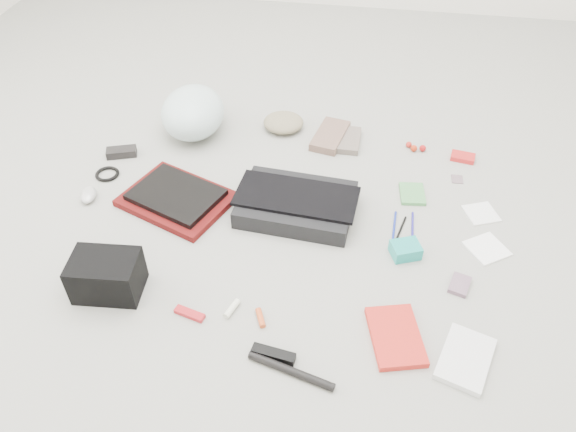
% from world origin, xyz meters
% --- Properties ---
extents(ground_plane, '(4.00, 4.00, 0.00)m').
position_xyz_m(ground_plane, '(0.00, 0.00, 0.00)').
color(ground_plane, gray).
extents(messenger_bag, '(0.43, 0.32, 0.07)m').
position_xyz_m(messenger_bag, '(0.02, 0.08, 0.03)').
color(messenger_bag, black).
rests_on(messenger_bag, ground_plane).
extents(bag_flap, '(0.45, 0.23, 0.01)m').
position_xyz_m(bag_flap, '(0.02, 0.08, 0.07)').
color(bag_flap, black).
rests_on(bag_flap, messenger_bag).
extents(laptop_sleeve, '(0.46, 0.40, 0.03)m').
position_xyz_m(laptop_sleeve, '(-0.43, 0.06, 0.01)').
color(laptop_sleeve, '#510B0B').
rests_on(laptop_sleeve, ground_plane).
extents(laptop, '(0.38, 0.33, 0.02)m').
position_xyz_m(laptop, '(-0.43, 0.06, 0.04)').
color(laptop, black).
rests_on(laptop, laptop_sleeve).
extents(bike_helmet, '(0.30, 0.36, 0.20)m').
position_xyz_m(bike_helmet, '(-0.50, 0.52, 0.10)').
color(bike_helmet, silver).
rests_on(bike_helmet, ground_plane).
extents(beanie, '(0.19, 0.18, 0.06)m').
position_xyz_m(beanie, '(-0.12, 0.61, 0.03)').
color(beanie, gray).
rests_on(beanie, ground_plane).
extents(mitten_left, '(0.16, 0.25, 0.03)m').
position_xyz_m(mitten_left, '(0.09, 0.56, 0.02)').
color(mitten_left, '#77594C').
rests_on(mitten_left, ground_plane).
extents(mitten_right, '(0.09, 0.18, 0.03)m').
position_xyz_m(mitten_right, '(0.17, 0.55, 0.01)').
color(mitten_right, '#72645B').
rests_on(mitten_right, ground_plane).
extents(power_brick, '(0.13, 0.09, 0.03)m').
position_xyz_m(power_brick, '(-0.75, 0.31, 0.02)').
color(power_brick, black).
rests_on(power_brick, ground_plane).
extents(cable_coil, '(0.11, 0.11, 0.01)m').
position_xyz_m(cable_coil, '(-0.76, 0.17, 0.01)').
color(cable_coil, black).
rests_on(cable_coil, ground_plane).
extents(mouse, '(0.08, 0.11, 0.04)m').
position_xyz_m(mouse, '(-0.77, 0.03, 0.02)').
color(mouse, '#ADADAD').
rests_on(mouse, ground_plane).
extents(camera_bag, '(0.22, 0.16, 0.14)m').
position_xyz_m(camera_bag, '(-0.51, -0.38, 0.07)').
color(camera_bag, black).
rests_on(camera_bag, ground_plane).
extents(multitool, '(0.10, 0.05, 0.02)m').
position_xyz_m(multitool, '(-0.23, -0.44, 0.01)').
color(multitool, '#A3171C').
rests_on(multitool, ground_plane).
extents(toiletry_tube_white, '(0.04, 0.07, 0.02)m').
position_xyz_m(toiletry_tube_white, '(-0.11, -0.40, 0.01)').
color(toiletry_tube_white, silver).
rests_on(toiletry_tube_white, ground_plane).
extents(toiletry_tube_orange, '(0.04, 0.07, 0.02)m').
position_xyz_m(toiletry_tube_orange, '(-0.01, -0.42, 0.01)').
color(toiletry_tube_orange, '#C24A21').
rests_on(toiletry_tube_orange, ground_plane).
extents(u_lock, '(0.13, 0.05, 0.03)m').
position_xyz_m(u_lock, '(0.05, -0.54, 0.01)').
color(u_lock, black).
rests_on(u_lock, ground_plane).
extents(bike_pump, '(0.26, 0.09, 0.02)m').
position_xyz_m(bike_pump, '(0.11, -0.59, 0.01)').
color(bike_pump, black).
rests_on(bike_pump, ground_plane).
extents(book_red, '(0.19, 0.24, 0.02)m').
position_xyz_m(book_red, '(0.39, -0.42, 0.01)').
color(book_red, red).
rests_on(book_red, ground_plane).
extents(book_white, '(0.19, 0.23, 0.02)m').
position_xyz_m(book_white, '(0.59, -0.47, 0.01)').
color(book_white, silver).
rests_on(book_white, ground_plane).
extents(notepad, '(0.10, 0.13, 0.01)m').
position_xyz_m(notepad, '(0.44, 0.25, 0.01)').
color(notepad, '#468949').
rests_on(notepad, ground_plane).
extents(pen_blue, '(0.02, 0.15, 0.01)m').
position_xyz_m(pen_blue, '(0.38, 0.06, 0.00)').
color(pen_blue, navy).
rests_on(pen_blue, ground_plane).
extents(pen_black, '(0.04, 0.14, 0.01)m').
position_xyz_m(pen_black, '(0.40, 0.05, 0.00)').
color(pen_black, black).
rests_on(pen_black, ground_plane).
extents(pen_navy, '(0.01, 0.15, 0.01)m').
position_xyz_m(pen_navy, '(0.44, 0.07, 0.00)').
color(pen_navy, navy).
rests_on(pen_navy, ground_plane).
extents(accordion_wallet, '(0.12, 0.11, 0.05)m').
position_xyz_m(accordion_wallet, '(0.41, -0.07, 0.02)').
color(accordion_wallet, teal).
rests_on(accordion_wallet, ground_plane).
extents(card_deck, '(0.08, 0.10, 0.02)m').
position_xyz_m(card_deck, '(0.59, -0.19, 0.01)').
color(card_deck, slate).
rests_on(card_deck, ground_plane).
extents(napkin_top, '(0.14, 0.14, 0.01)m').
position_xyz_m(napkin_top, '(0.69, 0.18, 0.00)').
color(napkin_top, white).
rests_on(napkin_top, ground_plane).
extents(napkin_bottom, '(0.17, 0.17, 0.01)m').
position_xyz_m(napkin_bottom, '(0.69, -0.00, 0.00)').
color(napkin_bottom, white).
rests_on(napkin_bottom, ground_plane).
extents(lollipop_a, '(0.03, 0.03, 0.03)m').
position_xyz_m(lollipop_a, '(0.42, 0.56, 0.01)').
color(lollipop_a, '#AD2018').
rests_on(lollipop_a, ground_plane).
extents(lollipop_b, '(0.04, 0.04, 0.03)m').
position_xyz_m(lollipop_b, '(0.44, 0.54, 0.01)').
color(lollipop_b, '#B3290E').
rests_on(lollipop_b, ground_plane).
extents(lollipop_c, '(0.03, 0.03, 0.03)m').
position_xyz_m(lollipop_c, '(0.48, 0.54, 0.01)').
color(lollipop_c, '#A71011').
rests_on(lollipop_c, ground_plane).
extents(altoids_tin, '(0.10, 0.08, 0.02)m').
position_xyz_m(altoids_tin, '(0.64, 0.51, 0.01)').
color(altoids_tin, red).
rests_on(altoids_tin, ground_plane).
extents(stamp_sheet, '(0.04, 0.05, 0.00)m').
position_xyz_m(stamp_sheet, '(0.61, 0.37, 0.00)').
color(stamp_sheet, slate).
rests_on(stamp_sheet, ground_plane).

